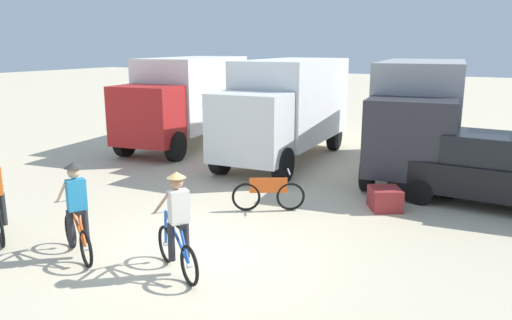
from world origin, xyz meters
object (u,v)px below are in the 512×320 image
Objects in this scene: box_truck_white_box at (187,97)px; box_truck_avon_van at (287,105)px; sedan_parked at (487,170)px; cyclist_cowboy_hat at (77,214)px; supply_crate at (385,199)px; box_truck_grey_hauler at (419,111)px; bicycle_spare at (269,194)px; cyclist_near_camera at (177,227)px.

box_truck_white_box is 4.54m from box_truck_avon_van.
sedan_parked is 9.37m from cyclist_cowboy_hat.
cyclist_cowboy_hat is at bearing -89.63° from box_truck_avon_van.
sedan_parked is (6.37, -2.28, -0.99)m from box_truck_avon_van.
supply_crate is (4.32, -3.77, -1.61)m from box_truck_avon_van.
bicycle_spare is at bearing -112.06° from box_truck_grey_hauler.
box_truck_grey_hauler is 10.60m from cyclist_cowboy_hat.
supply_crate is at bearing -26.32° from box_truck_white_box.
box_truck_white_box reaches higher than cyclist_cowboy_hat.
sedan_parked reaches higher than bicycle_spare.
box_truck_avon_van is at bearing 110.40° from bicycle_spare.
box_truck_white_box is 8.71m from box_truck_grey_hauler.
box_truck_white_box is 10.86m from cyclist_cowboy_hat.
supply_crate is at bearing -143.96° from sedan_parked.
cyclist_near_camera is at bearing -55.26° from box_truck_white_box.
cyclist_near_camera is 5.62m from supply_crate.
cyclist_cowboy_hat is at bearing -113.15° from box_truck_grey_hauler.
box_truck_white_box is 1.62× the size of sedan_parked.
sedan_parked is (2.17, -2.77, -0.99)m from box_truck_grey_hauler.
box_truck_white_box is 11.29m from sedan_parked.
box_truck_avon_van is 8.97× the size of supply_crate.
supply_crate is at bearing 66.27° from cyclist_near_camera.
sedan_parked is at bearing 56.94° from cyclist_near_camera.
sedan_parked is 5.33m from bicycle_spare.
cyclist_near_camera is at bearing -76.88° from box_truck_avon_van.
bicycle_spare is 2.00× the size of supply_crate.
supply_crate is at bearing 30.00° from bicycle_spare.
supply_crate is (2.40, 1.39, -0.14)m from bicycle_spare.
cyclist_cowboy_hat is at bearing -128.09° from supply_crate.
box_truck_avon_van is at bearing 90.37° from cyclist_cowboy_hat.
bicycle_spare is (-2.29, -5.65, -1.48)m from box_truck_grey_hauler.
sedan_parked is 2.61m from supply_crate.
box_truck_avon_van reaches higher than cyclist_near_camera.
cyclist_near_camera is 2.39× the size of supply_crate.
cyclist_near_camera is at bearing 8.97° from cyclist_cowboy_hat.
cyclist_cowboy_hat is (0.06, -9.20, -1.03)m from box_truck_avon_van.
sedan_parked is 5.63× the size of supply_crate.
bicycle_spare is (1.86, 4.05, -0.45)m from cyclist_cowboy_hat.
cyclist_near_camera is at bearing -123.06° from sedan_parked.
box_truck_avon_van is at bearing -7.52° from box_truck_white_box.
cyclist_near_camera is (-4.30, -6.61, -0.04)m from sedan_parked.
box_truck_avon_van is at bearing 160.35° from sedan_parked.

